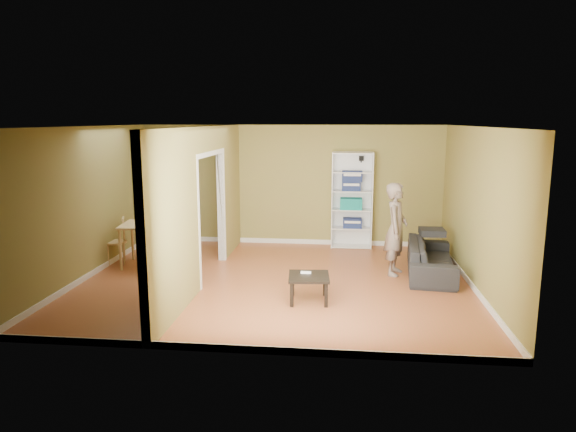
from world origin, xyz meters
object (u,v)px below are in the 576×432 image
Objects in this scene: bookshelf at (352,200)px; chair_left at (116,241)px; chair_far at (169,231)px; dining_table at (157,228)px; sofa at (431,253)px; person at (396,221)px; chair_near at (150,248)px; coffee_table at (309,279)px.

chair_left is at bearing -158.01° from bookshelf.
dining_table is at bearing 108.31° from chair_far.
dining_table is (-5.03, 0.06, 0.34)m from sofa.
person is 2.09m from bookshelf.
chair_near is at bearing 101.31° from sofa.
sofa is 1.04× the size of person.
dining_table is 0.70m from chair_far.
bookshelf reaches higher than dining_table.
dining_table is (-2.96, 1.67, 0.37)m from coffee_table.
bookshelf is 2.02× the size of chair_far.
chair_near is (-3.61, -2.35, -0.56)m from bookshelf.
bookshelf is at bearing 25.85° from chair_near.
coffee_table is 0.60× the size of chair_far.
chair_far is at bearing 94.73° from person.
bookshelf is at bearing 26.57° from dining_table.
chair_left reaches higher than sofa.
chair_far is (-3.66, -1.16, -0.51)m from bookshelf.
coffee_table is (-0.69, -3.50, -0.68)m from bookshelf.
dining_table is at bearing 95.33° from sofa.
bookshelf is at bearing 35.70° from person.
chair_far is at bearing 107.12° from chair_left.
chair_left is 1.05m from chair_far.
person is at bearing 47.25° from coffee_table.
chair_near is 0.91× the size of chair_far.
sofa is at bearing 37.92° from coffee_table.
chair_near is at bearing 37.33° from chair_left.
chair_far is at bearing 141.78° from coffee_table.
dining_table is at bearing -153.43° from bookshelf.
person is 3.17× the size of coffee_table.
sofa is 0.86m from person.
bookshelf is (-1.38, 1.89, 0.64)m from sofa.
dining_table is (-3.65, -1.83, -0.30)m from bookshelf.
chair_near reaches higher than coffee_table.
person is 1.90× the size of chair_far.
person is 0.94× the size of bookshelf.
chair_far is (-5.04, 0.73, 0.13)m from sofa.
person is at bearing -172.19° from chair_far.
chair_left is (-0.83, 0.02, -0.27)m from dining_table.
coffee_table is 3.14m from chair_near.
bookshelf reaches higher than person.
dining_table is at bearing 67.85° from chair_left.
bookshelf is at bearing 78.88° from coffee_table.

